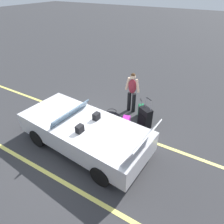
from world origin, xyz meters
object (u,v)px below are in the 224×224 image
(suitcase_large_black, at_px, (145,117))
(traveler_person, at_px, (132,91))
(duffel_bag, at_px, (112,115))
(convertible_car, at_px, (80,130))
(suitcase_medium_bright, at_px, (126,126))
(suitcase_small_carryon, at_px, (141,111))

(suitcase_large_black, distance_m, traveler_person, 1.21)
(duffel_bag, bearing_deg, convertible_car, 85.24)
(suitcase_medium_bright, bearing_deg, suitcase_small_carryon, 72.67)
(traveler_person, bearing_deg, suitcase_small_carryon, 69.05)
(convertible_car, height_order, duffel_bag, convertible_car)
(suitcase_small_carryon, distance_m, traveler_person, 0.87)
(convertible_car, relative_size, suitcase_large_black, 3.82)
(traveler_person, bearing_deg, convertible_car, -14.44)
(suitcase_small_carryon, xyz_separation_m, duffel_bag, (0.94, 0.69, -0.10))
(duffel_bag, bearing_deg, traveler_person, -115.34)
(suitcase_large_black, bearing_deg, duffel_bag, -50.85)
(suitcase_large_black, distance_m, duffel_bag, 1.30)
(convertible_car, xyz_separation_m, duffel_bag, (-0.14, -1.73, -0.43))
(suitcase_small_carryon, bearing_deg, suitcase_large_black, -90.26)
(convertible_car, height_order, traveler_person, traveler_person)
(suitcase_large_black, xyz_separation_m, traveler_person, (0.86, -0.64, 0.56))
(suitcase_small_carryon, height_order, duffel_bag, suitcase_small_carryon)
(suitcase_large_black, xyz_separation_m, suitcase_small_carryon, (0.33, -0.47, -0.12))
(convertible_car, bearing_deg, traveler_person, -97.50)
(convertible_car, xyz_separation_m, traveler_person, (-0.56, -2.60, 0.34))
(suitcase_small_carryon, relative_size, duffel_bag, 1.12)
(convertible_car, xyz_separation_m, suitcase_small_carryon, (-1.08, -2.43, -0.34))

